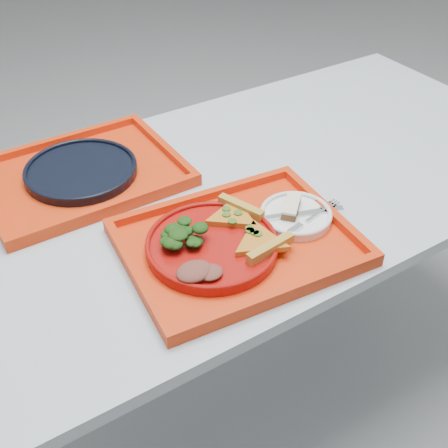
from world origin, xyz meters
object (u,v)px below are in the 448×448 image
(tray_main, at_px, (238,245))
(dinner_plate, at_px, (212,246))
(navy_plate, at_px, (81,172))
(tray_far, at_px, (82,176))
(dessert_bar, at_px, (291,207))

(tray_main, distance_m, dinner_plate, 0.06)
(navy_plate, bearing_deg, tray_far, 0.00)
(dessert_bar, bearing_deg, dinner_plate, 138.31)
(tray_far, bearing_deg, dessert_bar, -50.93)
(tray_main, height_order, navy_plate, navy_plate)
(tray_main, bearing_deg, tray_far, 118.83)
(tray_main, distance_m, dessert_bar, 0.15)
(tray_far, xyz_separation_m, dessert_bar, (0.32, -0.39, 0.03))
(tray_main, height_order, tray_far, same)
(tray_main, relative_size, dessert_bar, 6.01)
(dinner_plate, height_order, navy_plate, dinner_plate)
(dinner_plate, bearing_deg, tray_far, 107.02)
(tray_far, bearing_deg, tray_main, -66.73)
(tray_main, distance_m, navy_plate, 0.44)
(dessert_bar, bearing_deg, navy_plate, 86.37)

